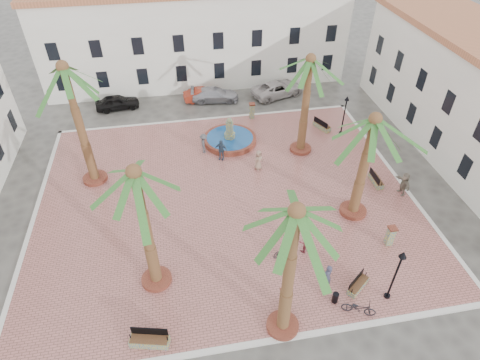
{
  "coord_description": "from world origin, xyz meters",
  "views": [
    {
      "loc": [
        -2.77,
        -20.95,
        19.15
      ],
      "look_at": [
        1.0,
        0.0,
        1.6
      ],
      "focal_mm": 30.0,
      "sensor_mm": 36.0,
      "label": 1
    }
  ],
  "objects": [
    {
      "name": "ground",
      "position": [
        0.0,
        0.0,
        0.0
      ],
      "size": [
        120.0,
        120.0,
        0.0
      ],
      "primitive_type": "plane",
      "color": "#56544F",
      "rests_on": "ground"
    },
    {
      "name": "lamppost_s",
      "position": [
        7.49,
        -9.65,
        2.68
      ],
      "size": [
        0.41,
        0.41,
        3.73
      ],
      "color": "black",
      "rests_on": "plaza"
    },
    {
      "name": "pedestrian_fountain_b",
      "position": [
        0.32,
        4.6,
        1.04
      ],
      "size": [
        1.12,
        0.88,
        1.78
      ],
      "primitive_type": "imported",
      "rotation": [
        0.0,
        0.0,
        -0.49
      ],
      "color": "#2E4257",
      "rests_on": "plaza"
    },
    {
      "name": "bicycle_a",
      "position": [
        5.48,
        -10.31,
        0.62
      ],
      "size": [
        1.89,
        1.3,
        0.94
      ],
      "primitive_type": "imported",
      "rotation": [
        0.0,
        0.0,
        1.15
      ],
      "color": "black",
      "rests_on": "plaza"
    },
    {
      "name": "kerb_w",
      "position": [
        -13.0,
        0.0,
        0.08
      ],
      "size": [
        0.3,
        22.3,
        0.16
      ],
      "primitive_type": "cube",
      "color": "silver",
      "rests_on": "ground"
    },
    {
      "name": "car_red",
      "position": [
        -0.05,
        14.85,
        0.62
      ],
      "size": [
        3.86,
        1.67,
        1.24
      ],
      "primitive_type": "imported",
      "rotation": [
        0.0,
        0.0,
        1.67
      ],
      "color": "#A12F1C",
      "rests_on": "ground"
    },
    {
      "name": "lamppost_e",
      "position": [
        11.03,
        6.41,
        2.59
      ],
      "size": [
        0.39,
        0.39,
        3.6
      ],
      "color": "black",
      "rests_on": "plaza"
    },
    {
      "name": "cyclist_a",
      "position": [
        4.33,
        -8.44,
        1.06
      ],
      "size": [
        0.77,
        0.63,
        1.83
      ],
      "primitive_type": "imported",
      "rotation": [
        0.0,
        0.0,
        3.48
      ],
      "color": "#373850",
      "rests_on": "plaza"
    },
    {
      "name": "palm_e",
      "position": [
        8.24,
        -2.98,
        6.52
      ],
      "size": [
        5.82,
        5.82,
        7.69
      ],
      "color": "brown",
      "rests_on": "plaza"
    },
    {
      "name": "bench_e",
      "position": [
        11.11,
        -0.35,
        0.4
      ],
      "size": [
        0.53,
        1.69,
        0.89
      ],
      "rotation": [
        0.0,
        0.0,
        1.56
      ],
      "color": "gray",
      "rests_on": "plaza"
    },
    {
      "name": "palm_sw",
      "position": [
        -4.96,
        -6.31,
        7.15
      ],
      "size": [
        5.54,
        5.54,
        8.29
      ],
      "color": "brown",
      "rests_on": "plaza"
    },
    {
      "name": "bench_s",
      "position": [
        -5.36,
        -10.1,
        0.44
      ],
      "size": [
        2.04,
        1.04,
        1.03
      ],
      "rotation": [
        0.0,
        0.0,
        -0.24
      ],
      "color": "gray",
      "rests_on": "plaza"
    },
    {
      "name": "car_white",
      "position": [
        7.42,
        14.49,
        0.73
      ],
      "size": [
        5.79,
        3.97,
        1.47
      ],
      "primitive_type": "imported",
      "rotation": [
        0.0,
        0.0,
        1.89
      ],
      "color": "beige",
      "rests_on": "ground"
    },
    {
      "name": "pedestrian_fountain_a",
      "position": [
        2.94,
        2.85,
        0.97
      ],
      "size": [
        0.96,
        0.89,
        1.65
      ],
      "primitive_type": "imported",
      "rotation": [
        0.0,
        0.0,
        0.61
      ],
      "color": "#947561",
      "rests_on": "plaza"
    },
    {
      "name": "kerb_e",
      "position": [
        13.0,
        0.0,
        0.08
      ],
      "size": [
        0.3,
        22.3,
        0.16
      ],
      "primitive_type": "cube",
      "color": "silver",
      "rests_on": "ground"
    },
    {
      "name": "bench_ne",
      "position": [
        9.68,
        7.52,
        0.41
      ],
      "size": [
        1.22,
        1.82,
        0.93
      ],
      "rotation": [
        0.0,
        0.0,
        2.0
      ],
      "color": "gray",
      "rests_on": "plaza"
    },
    {
      "name": "building_north",
      "position": [
        -0.0,
        19.99,
        4.77
      ],
      "size": [
        30.4,
        7.4,
        9.5
      ],
      "color": "white",
      "rests_on": "ground"
    },
    {
      "name": "car_silver",
      "position": [
        1.1,
        14.5,
        0.67
      ],
      "size": [
        4.8,
        2.36,
        1.34
      ],
      "primitive_type": "imported",
      "rotation": [
        0.0,
        0.0,
        1.46
      ],
      "color": "#B0B0B9",
      "rests_on": "ground"
    },
    {
      "name": "bicycle_b",
      "position": [
        2.67,
        -5.8,
        0.62
      ],
      "size": [
        1.63,
        0.95,
        0.94
      ],
      "primitive_type": "imported",
      "rotation": [
        0.0,
        0.0,
        1.91
      ],
      "color": "black",
      "rests_on": "plaza"
    },
    {
      "name": "palm_ne",
      "position": [
        6.88,
        4.7,
        7.0
      ],
      "size": [
        5.63,
        5.63,
        8.15
      ],
      "color": "brown",
      "rests_on": "plaza"
    },
    {
      "name": "bench_se",
      "position": [
        6.11,
        -8.82,
        0.39
      ],
      "size": [
        1.59,
        1.37,
        0.85
      ],
      "rotation": [
        0.0,
        0.0,
        0.65
      ],
      "color": "gray",
      "rests_on": "plaza"
    },
    {
      "name": "bollard_e",
      "position": [
        9.3,
        -6.05,
        0.89
      ],
      "size": [
        0.52,
        0.52,
        1.42
      ],
      "rotation": [
        0.0,
        0.0,
        -0.02
      ],
      "color": "gray",
      "rests_on": "plaza"
    },
    {
      "name": "palm_s",
      "position": [
        1.36,
        -10.38,
        7.5
      ],
      "size": [
        5.43,
        5.43,
        8.64
      ],
      "color": "brown",
      "rests_on": "plaza"
    },
    {
      "name": "plaza",
      "position": [
        0.0,
        0.0,
        0.07
      ],
      "size": [
        26.0,
        22.0,
        0.15
      ],
      "primitive_type": "cube",
      "color": "#B06760",
      "rests_on": "ground"
    },
    {
      "name": "car_black",
      "position": [
        -8.21,
        14.58,
        0.68
      ],
      "size": [
        4.18,
        2.07,
        1.37
      ],
      "primitive_type": "imported",
      "rotation": [
        0.0,
        0.0,
        1.69
      ],
      "color": "black",
      "rests_on": "ground"
    },
    {
      "name": "bollard_se",
      "position": [
        1.74,
        -9.36,
        0.95
      ],
      "size": [
        0.58,
        0.58,
        1.54
      ],
      "rotation": [
        0.0,
        0.0,
        0.05
      ],
      "color": "gray",
      "rests_on": "plaza"
    },
    {
      "name": "fountain",
      "position": [
        1.37,
        6.91,
        0.46
      ],
      "size": [
        4.43,
        4.43,
        2.29
      ],
      "color": "brown",
      "rests_on": "plaza"
    },
    {
      "name": "cyclist_b",
      "position": [
        3.97,
        -5.68,
        0.99
      ],
      "size": [
        0.88,
        0.73,
        1.67
      ],
      "primitive_type": "imported",
      "rotation": [
        0.0,
        0.0,
        3.26
      ],
      "color": "maroon",
      "rests_on": "plaza"
    },
    {
      "name": "bollard_n",
      "position": [
        3.97,
        10.4,
        0.91
      ],
      "size": [
        0.56,
        0.56,
        1.46
      ],
      "rotation": [
        0.0,
        0.0,
        -0.06
      ],
      "color": "gray",
      "rests_on": "plaza"
    },
    {
      "name": "pedestrian_east",
      "position": [
        12.4,
        -1.77,
        1.05
      ],
      "size": [
        0.56,
        1.67,
        1.79
      ],
      "primitive_type": "imported",
      "rotation": [
        0.0,
        0.0,
        -1.55
      ],
      "color": "gray",
      "rests_on": "plaza"
    },
    {
      "name": "litter_bin",
      "position": [
        4.54,
        -9.42,
        0.48
      ],
      "size": [
        0.34,
        0.34,
        0.66
      ],
      "primitive_type": "cylinder",
      "color": "black",
      "rests_on": "plaza"
    },
    {
      "name": "pedestrian_north",
      "position": [
        -0.9,
        5.78,
        1.0
      ],
      "size": [
        0.67,
        1.12,
        1.7
      ],
      "primitive_type": "imported",
      "rotation": [
        0.0,
        0.0,
        1.54
      ],
      "color": "#454549",
      "rests_on": "plaza"
    },
    {
      "name": "kerb_s",
      "position": [
        0.0,
        -11.0,
        0.08
      ],
      "size": [
        26.3,
        0.3,
        0.16
      ],
      "primitive_type": "cube",
      "color": "silver",
      "rests_on": "ground"
    },
    {
      "name": "kerb_n",
      "position": [
        0.0,
        11.0,
        0.08
      ],
      "size": [
        26.3,
        0.3,
        0.16
      ],
      "primitive_type": "cube",
      "color": "silver",
      "rests_on": "ground"
    },
    {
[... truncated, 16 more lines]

